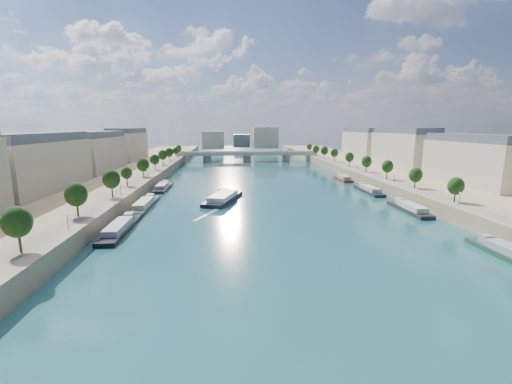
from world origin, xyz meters
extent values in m
plane|color=#0D2C3A|center=(0.00, 100.00, 0.00)|extent=(700.00, 700.00, 0.00)
cube|color=#9E8460|center=(-72.00, 100.00, 2.50)|extent=(44.00, 520.00, 5.00)
cube|color=#9E8460|center=(72.00, 100.00, 2.50)|extent=(44.00, 520.00, 5.00)
cube|color=gray|center=(-57.00, 100.00, 5.05)|extent=(14.00, 520.00, 0.10)
cube|color=gray|center=(57.00, 100.00, 5.05)|extent=(14.00, 520.00, 0.10)
cylinder|color=#382B1E|center=(-55.00, 18.00, 6.91)|extent=(0.50, 0.50, 3.82)
ellipsoid|color=black|center=(-55.00, 18.00, 10.50)|extent=(4.80, 4.80, 5.52)
cylinder|color=#382B1E|center=(-55.00, 42.00, 6.91)|extent=(0.50, 0.50, 3.82)
ellipsoid|color=black|center=(-55.00, 42.00, 10.50)|extent=(4.80, 4.80, 5.52)
cylinder|color=#382B1E|center=(-55.00, 66.00, 6.91)|extent=(0.50, 0.50, 3.82)
ellipsoid|color=black|center=(-55.00, 66.00, 10.50)|extent=(4.80, 4.80, 5.52)
cylinder|color=#382B1E|center=(-55.00, 90.00, 6.91)|extent=(0.50, 0.50, 3.82)
ellipsoid|color=black|center=(-55.00, 90.00, 10.50)|extent=(4.80, 4.80, 5.52)
cylinder|color=#382B1E|center=(-55.00, 114.00, 6.91)|extent=(0.50, 0.50, 3.82)
ellipsoid|color=black|center=(-55.00, 114.00, 10.50)|extent=(4.80, 4.80, 5.52)
cylinder|color=#382B1E|center=(-55.00, 138.00, 6.91)|extent=(0.50, 0.50, 3.82)
ellipsoid|color=black|center=(-55.00, 138.00, 10.50)|extent=(4.80, 4.80, 5.52)
cylinder|color=#382B1E|center=(-55.00, 162.00, 6.91)|extent=(0.50, 0.50, 3.82)
ellipsoid|color=black|center=(-55.00, 162.00, 10.50)|extent=(4.80, 4.80, 5.52)
cylinder|color=#382B1E|center=(-55.00, 186.00, 6.91)|extent=(0.50, 0.50, 3.82)
ellipsoid|color=black|center=(-55.00, 186.00, 10.50)|extent=(4.80, 4.80, 5.52)
cylinder|color=#382B1E|center=(-55.00, 210.00, 6.91)|extent=(0.50, 0.50, 3.82)
ellipsoid|color=black|center=(-55.00, 210.00, 10.50)|extent=(4.80, 4.80, 5.52)
cylinder|color=#382B1E|center=(-55.00, 234.00, 6.91)|extent=(0.50, 0.50, 3.82)
ellipsoid|color=black|center=(-55.00, 234.00, 10.50)|extent=(4.80, 4.80, 5.52)
cylinder|color=#382B1E|center=(55.00, 50.00, 6.91)|extent=(0.50, 0.50, 3.82)
ellipsoid|color=black|center=(55.00, 50.00, 10.50)|extent=(4.80, 4.80, 5.52)
cylinder|color=#382B1E|center=(55.00, 74.00, 6.91)|extent=(0.50, 0.50, 3.82)
ellipsoid|color=black|center=(55.00, 74.00, 10.50)|extent=(4.80, 4.80, 5.52)
cylinder|color=#382B1E|center=(55.00, 98.00, 6.91)|extent=(0.50, 0.50, 3.82)
ellipsoid|color=black|center=(55.00, 98.00, 10.50)|extent=(4.80, 4.80, 5.52)
cylinder|color=#382B1E|center=(55.00, 122.00, 6.91)|extent=(0.50, 0.50, 3.82)
ellipsoid|color=black|center=(55.00, 122.00, 10.50)|extent=(4.80, 4.80, 5.52)
cylinder|color=#382B1E|center=(55.00, 146.00, 6.91)|extent=(0.50, 0.50, 3.82)
ellipsoid|color=black|center=(55.00, 146.00, 10.50)|extent=(4.80, 4.80, 5.52)
cylinder|color=#382B1E|center=(55.00, 170.00, 6.91)|extent=(0.50, 0.50, 3.82)
ellipsoid|color=black|center=(55.00, 170.00, 10.50)|extent=(4.80, 4.80, 5.52)
cylinder|color=#382B1E|center=(55.00, 194.00, 6.91)|extent=(0.50, 0.50, 3.82)
ellipsoid|color=black|center=(55.00, 194.00, 10.50)|extent=(4.80, 4.80, 5.52)
cylinder|color=#382B1E|center=(55.00, 218.00, 6.91)|extent=(0.50, 0.50, 3.82)
ellipsoid|color=black|center=(55.00, 218.00, 10.50)|extent=(4.80, 4.80, 5.52)
cylinder|color=#382B1E|center=(55.00, 242.00, 6.91)|extent=(0.50, 0.50, 3.82)
ellipsoid|color=black|center=(55.00, 242.00, 10.50)|extent=(4.80, 4.80, 5.52)
cylinder|color=black|center=(-52.50, 30.00, 7.00)|extent=(0.14, 0.14, 4.00)
sphere|color=#FFE5B2|center=(-52.50, 30.00, 9.10)|extent=(0.36, 0.36, 0.36)
cylinder|color=black|center=(-52.50, 70.00, 7.00)|extent=(0.14, 0.14, 4.00)
sphere|color=#FFE5B2|center=(-52.50, 70.00, 9.10)|extent=(0.36, 0.36, 0.36)
cylinder|color=black|center=(-52.50, 110.00, 7.00)|extent=(0.14, 0.14, 4.00)
sphere|color=#FFE5B2|center=(-52.50, 110.00, 9.10)|extent=(0.36, 0.36, 0.36)
cylinder|color=black|center=(-52.50, 150.00, 7.00)|extent=(0.14, 0.14, 4.00)
sphere|color=#FFE5B2|center=(-52.50, 150.00, 9.10)|extent=(0.36, 0.36, 0.36)
cylinder|color=black|center=(-52.50, 190.00, 7.00)|extent=(0.14, 0.14, 4.00)
sphere|color=#FFE5B2|center=(-52.50, 190.00, 9.10)|extent=(0.36, 0.36, 0.36)
cylinder|color=black|center=(52.50, 45.00, 7.00)|extent=(0.14, 0.14, 4.00)
sphere|color=#FFE5B2|center=(52.50, 45.00, 9.10)|extent=(0.36, 0.36, 0.36)
cylinder|color=black|center=(52.50, 85.00, 7.00)|extent=(0.14, 0.14, 4.00)
sphere|color=#FFE5B2|center=(52.50, 85.00, 9.10)|extent=(0.36, 0.36, 0.36)
cylinder|color=black|center=(52.50, 125.00, 7.00)|extent=(0.14, 0.14, 4.00)
sphere|color=#FFE5B2|center=(52.50, 125.00, 9.10)|extent=(0.36, 0.36, 0.36)
cylinder|color=black|center=(52.50, 165.00, 7.00)|extent=(0.14, 0.14, 4.00)
sphere|color=#FFE5B2|center=(52.50, 165.00, 9.10)|extent=(0.36, 0.36, 0.36)
cylinder|color=black|center=(52.50, 205.00, 7.00)|extent=(0.14, 0.14, 4.00)
sphere|color=#FFE5B2|center=(52.50, 205.00, 9.10)|extent=(0.36, 0.36, 0.36)
cube|color=#C3B896|center=(-85.00, 83.00, 15.00)|extent=(16.00, 52.00, 20.00)
cube|color=#474C54|center=(-85.00, 83.00, 26.60)|extent=(14.72, 50.44, 3.20)
cube|color=#C3B896|center=(-85.00, 141.00, 15.00)|extent=(16.00, 52.00, 20.00)
cube|color=#474C54|center=(-85.00, 141.00, 26.60)|extent=(14.72, 50.44, 3.20)
cube|color=#C3B896|center=(-85.00, 199.00, 15.00)|extent=(16.00, 52.00, 20.00)
cube|color=#474C54|center=(-85.00, 199.00, 26.60)|extent=(14.72, 50.44, 3.20)
cube|color=#C3B896|center=(85.00, 83.00, 15.00)|extent=(16.00, 52.00, 20.00)
cube|color=#474C54|center=(85.00, 83.00, 26.60)|extent=(14.72, 50.44, 3.20)
cube|color=#C3B896|center=(85.00, 141.00, 15.00)|extent=(16.00, 52.00, 20.00)
cube|color=#474C54|center=(85.00, 141.00, 26.60)|extent=(14.72, 50.44, 3.20)
cube|color=#C3B896|center=(85.00, 199.00, 15.00)|extent=(16.00, 52.00, 20.00)
cube|color=#474C54|center=(85.00, 199.00, 26.60)|extent=(14.72, 50.44, 3.20)
cube|color=#C3B896|center=(-30.00, 310.00, 14.00)|extent=(22.00, 18.00, 18.00)
cube|color=#C3B896|center=(25.00, 320.00, 16.00)|extent=(26.00, 20.00, 22.00)
cube|color=#474C54|center=(0.00, 335.00, 12.00)|extent=(18.00, 16.00, 14.00)
cube|color=#C1B79E|center=(0.00, 228.02, 6.20)|extent=(112.00, 11.00, 2.20)
cube|color=#C1B79E|center=(0.00, 223.02, 7.70)|extent=(112.00, 0.80, 0.90)
cube|color=#C1B79E|center=(0.00, 233.02, 7.70)|extent=(112.00, 0.80, 0.90)
cylinder|color=#C1B79E|center=(-32.00, 228.02, 2.50)|extent=(6.40, 6.40, 5.00)
cylinder|color=#C1B79E|center=(0.00, 228.02, 2.50)|extent=(6.40, 6.40, 5.00)
cylinder|color=#C1B79E|center=(32.00, 228.02, 2.50)|extent=(6.40, 6.40, 5.00)
cube|color=#C1B79E|center=(-52.00, 228.02, 2.50)|extent=(6.00, 12.00, 5.00)
cube|color=#C1B79E|center=(52.00, 228.02, 2.50)|extent=(6.00, 12.00, 5.00)
cube|color=black|center=(-17.75, 81.86, 0.40)|extent=(16.11, 29.04, 2.00)
cube|color=white|center=(-17.75, 79.63, 2.29)|extent=(11.77, 19.29, 1.80)
cube|color=white|center=(-17.75, 90.24, 2.30)|extent=(4.82, 4.41, 1.80)
cube|color=silver|center=(-20.95, 64.86, 0.02)|extent=(11.97, 24.12, 0.04)
cube|color=silver|center=(-14.55, 64.86, 0.02)|extent=(6.02, 25.77, 0.04)
cube|color=black|center=(-45.50, 44.88, 0.30)|extent=(5.00, 27.55, 1.80)
cube|color=#A7ABB3|center=(-45.50, 42.68, 2.00)|extent=(4.10, 15.15, 1.60)
cube|color=#A7ABB3|center=(-45.50, 53.14, 2.10)|extent=(2.50, 3.31, 1.80)
cube|color=#1A4131|center=(-45.50, 73.35, 0.30)|extent=(5.00, 27.99, 1.80)
cube|color=beige|center=(-45.50, 71.11, 2.00)|extent=(4.10, 15.39, 1.60)
cube|color=beige|center=(-45.50, 81.74, 2.10)|extent=(2.50, 3.36, 1.80)
cube|color=#262629|center=(-45.50, 108.27, 0.30)|extent=(5.00, 23.05, 1.80)
cube|color=#93929A|center=(-45.50, 106.43, 2.00)|extent=(4.10, 12.68, 1.60)
cube|color=#93929A|center=(-45.50, 115.19, 2.10)|extent=(2.50, 2.77, 1.80)
cube|color=#1B4532|center=(45.50, 18.88, 0.30)|extent=(5.00, 18.92, 1.80)
cube|color=#9A9AA2|center=(45.50, 17.37, 2.00)|extent=(4.10, 10.41, 1.60)
cube|color=#9A9AA2|center=(45.50, 24.56, 2.10)|extent=(2.50, 2.27, 1.80)
cube|color=black|center=(45.50, 59.46, 0.30)|extent=(5.00, 22.70, 1.80)
cube|color=silver|center=(45.50, 57.64, 2.00)|extent=(4.10, 12.49, 1.60)
cube|color=silver|center=(45.50, 66.27, 2.10)|extent=(2.50, 2.72, 1.80)
cube|color=#151D30|center=(45.50, 93.58, 0.30)|extent=(5.00, 24.21, 1.80)
cube|color=#C3BB92|center=(45.50, 91.65, 2.00)|extent=(4.10, 13.31, 1.60)
cube|color=#C3BB92|center=(45.50, 100.84, 2.10)|extent=(2.50, 2.90, 1.80)
cube|color=maroon|center=(45.50, 127.18, 0.30)|extent=(5.00, 18.59, 1.80)
cube|color=#A3A8AF|center=(45.50, 125.69, 2.00)|extent=(4.10, 10.22, 1.60)
cube|color=#A3A8AF|center=(45.50, 132.76, 2.10)|extent=(2.50, 2.23, 1.80)
camera|label=1|loc=(-15.85, -48.66, 28.64)|focal=24.00mm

